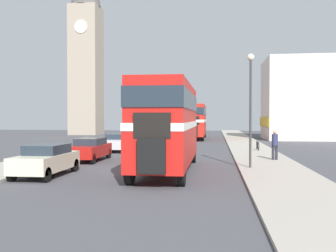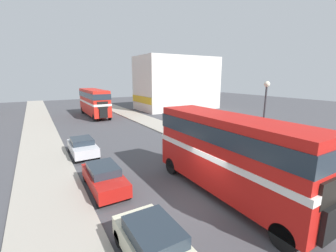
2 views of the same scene
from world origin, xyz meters
TOP-DOWN VIEW (x-y plane):
  - ground_plane at (0.00, 0.00)m, footprint 120.00×120.00m
  - sidewalk_right at (6.75, 0.00)m, footprint 3.50×120.00m
  - sidewalk_left at (-6.75, 0.00)m, footprint 3.50×120.00m
  - double_decker_bus at (1.44, -0.19)m, footprint 2.39×9.82m
  - bus_distant at (1.25, 28.62)m, footprint 2.52×10.79m
  - car_parked_near at (-3.95, -2.39)m, footprint 1.72×4.06m
  - car_parked_mid at (-3.98, 3.75)m, footprint 1.68×4.14m
  - car_parked_far at (-3.94, 10.38)m, footprint 1.81×3.99m
  - pedestrian_walking at (7.41, 4.72)m, footprint 0.37×0.37m
  - bicycle_on_pavement at (7.16, 11.83)m, footprint 0.05×1.76m
  - street_lamp at (5.59, 0.89)m, footprint 0.36×0.36m
  - shop_building_block at (17.58, 29.60)m, footprint 15.37×8.47m

SIDE VIEW (x-z plane):
  - ground_plane at x=0.00m, z-range 0.00..0.00m
  - sidewalk_right at x=6.75m, z-range 0.00..0.12m
  - sidewalk_left at x=-6.75m, z-range 0.00..0.12m
  - bicycle_on_pavement at x=7.16m, z-range 0.09..0.87m
  - car_parked_far at x=-3.94m, z-range 0.04..1.43m
  - car_parked_mid at x=-3.98m, z-range 0.03..1.45m
  - car_parked_near at x=-3.95m, z-range 0.03..1.48m
  - pedestrian_walking at x=7.41m, z-range 0.24..2.05m
  - bus_distant at x=1.25m, z-range 0.41..4.70m
  - double_decker_bus at x=1.44m, z-range 0.40..4.72m
  - street_lamp at x=5.59m, z-range 1.03..6.89m
  - shop_building_block at x=17.58m, z-range 0.00..9.98m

